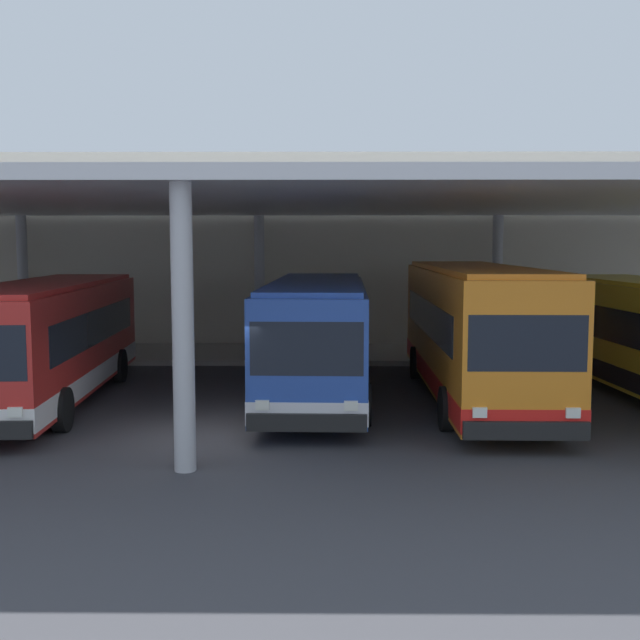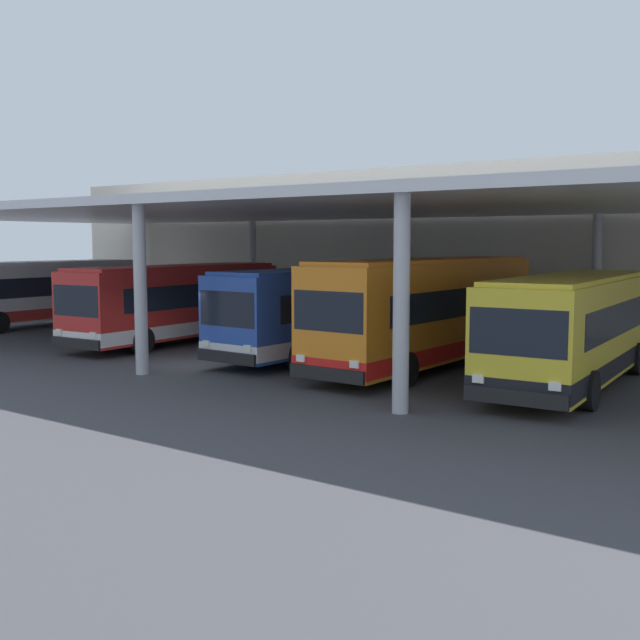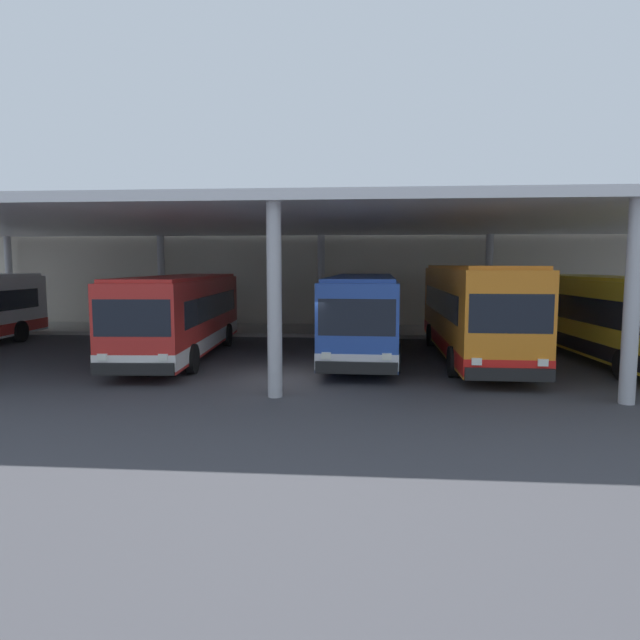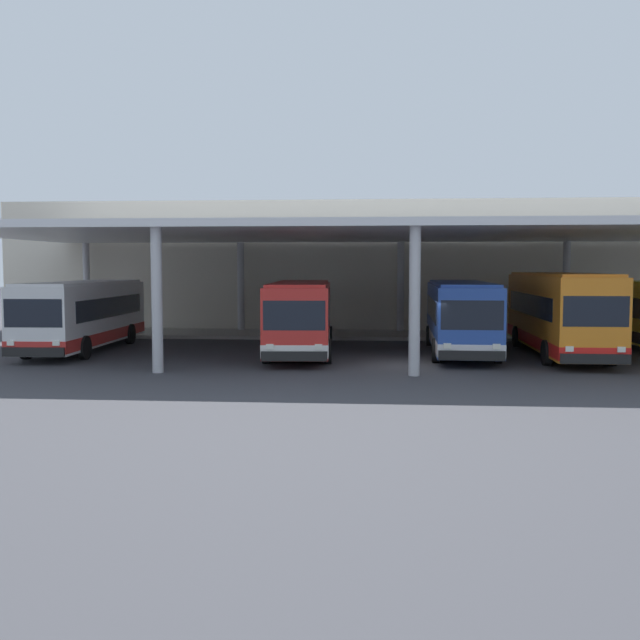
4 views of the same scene
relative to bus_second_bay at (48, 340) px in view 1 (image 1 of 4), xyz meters
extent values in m
plane|color=#3D3D42|center=(4.66, -3.50, -1.66)|extent=(200.00, 200.00, 0.00)
cube|color=#A39E93|center=(4.66, 8.25, -1.57)|extent=(42.00, 4.50, 0.18)
cube|color=beige|center=(4.66, 11.50, 2.22)|extent=(48.00, 1.60, 7.75)
cube|color=silver|center=(4.66, 2.00, 3.74)|extent=(40.00, 17.00, 0.30)
cylinder|color=#B2B2B7|center=(-4.59, 10.00, 0.97)|extent=(0.40, 0.40, 5.25)
cylinder|color=#B2B2B7|center=(4.66, -6.00, 0.97)|extent=(0.40, 0.40, 5.25)
cylinder|color=#B2B2B7|center=(4.66, 10.00, 0.97)|extent=(0.40, 0.40, 5.25)
cylinder|color=#B2B2B7|center=(13.91, 10.00, 0.97)|extent=(0.40, 0.40, 5.25)
cube|color=red|center=(0.00, 0.00, 0.04)|extent=(3.12, 10.53, 2.70)
cube|color=white|center=(0.00, 0.00, -0.96)|extent=(3.14, 10.55, 0.50)
cube|color=black|center=(-0.01, 0.15, 0.34)|extent=(3.04, 8.66, 0.90)
cube|color=red|center=(0.00, 0.00, 1.45)|extent=(2.89, 10.10, 0.12)
cube|color=white|center=(1.21, -5.17, -0.76)|extent=(0.28, 0.10, 0.20)
cylinder|color=black|center=(1.42, -3.15, -1.16)|extent=(0.34, 1.01, 1.00)
cylinder|color=black|center=(-1.39, 2.78, -1.16)|extent=(0.34, 1.01, 1.00)
cylinder|color=black|center=(1.05, 2.93, -1.16)|extent=(0.34, 1.01, 1.00)
cube|color=#284CA8|center=(7.02, 0.72, 0.04)|extent=(2.80, 10.47, 2.70)
cube|color=silver|center=(7.02, 0.72, -0.96)|extent=(2.82, 10.49, 0.50)
cube|color=black|center=(7.02, 0.87, 0.34)|extent=(2.79, 8.60, 0.90)
cube|color=black|center=(6.86, -4.43, 0.39)|extent=(2.30, 0.19, 1.10)
cube|color=black|center=(6.86, -4.52, -1.11)|extent=(2.45, 0.23, 0.36)
cube|color=#2A50B0|center=(7.02, 0.72, 1.45)|extent=(2.59, 10.05, 0.12)
cube|color=yellow|center=(6.87, -4.40, 1.21)|extent=(1.75, 0.17, 0.28)
cube|color=white|center=(5.96, -4.48, -0.76)|extent=(0.28, 0.09, 0.20)
cube|color=white|center=(7.76, -4.53, -0.76)|extent=(0.28, 0.09, 0.20)
cylinder|color=black|center=(5.70, -2.47, -1.16)|extent=(0.31, 1.01, 1.00)
cylinder|color=black|center=(8.15, -2.54, -1.16)|extent=(0.31, 1.01, 1.00)
cylinder|color=black|center=(5.88, 3.62, -1.16)|extent=(0.31, 1.01, 1.00)
cylinder|color=black|center=(8.32, 3.54, -1.16)|extent=(0.31, 1.01, 1.00)
cube|color=orange|center=(11.21, 0.49, 0.24)|extent=(2.65, 11.23, 3.10)
cube|color=red|center=(11.21, 0.49, -0.96)|extent=(2.67, 11.25, 0.50)
cube|color=black|center=(11.22, 0.64, 0.54)|extent=(2.66, 9.22, 0.90)
cube|color=black|center=(11.14, -5.06, 0.59)|extent=(2.30, 0.15, 1.10)
cube|color=black|center=(11.14, -5.15, -1.11)|extent=(2.45, 0.19, 0.36)
cube|color=orange|center=(11.21, 0.49, 1.85)|extent=(2.44, 10.78, 0.12)
cube|color=yellow|center=(11.14, -5.03, 1.61)|extent=(1.75, 0.14, 0.28)
cube|color=white|center=(10.24, -5.13, -0.76)|extent=(0.28, 0.08, 0.20)
cube|color=white|center=(12.04, -5.15, -0.76)|extent=(0.28, 0.08, 0.20)
cylinder|color=black|center=(9.94, -2.97, -1.16)|extent=(0.29, 1.00, 1.00)
cylinder|color=black|center=(12.39, -3.00, -1.16)|extent=(0.29, 1.00, 1.00)
cylinder|color=black|center=(10.03, 3.59, -1.16)|extent=(0.29, 1.00, 1.00)
cylinder|color=black|center=(12.48, 3.55, -1.16)|extent=(0.29, 1.00, 1.00)
cylinder|color=black|center=(14.77, 2.85, -1.16)|extent=(0.34, 1.01, 1.00)
cube|color=#383D47|center=(-1.39, 8.25, -1.03)|extent=(1.80, 0.44, 0.08)
cube|color=#383D47|center=(-1.39, 8.45, -0.78)|extent=(1.80, 0.06, 0.44)
cube|color=#2D2D33|center=(-2.09, 8.25, -1.25)|extent=(0.10, 0.36, 0.45)
cube|color=#2D2D33|center=(-0.69, 8.25, -1.25)|extent=(0.10, 0.36, 0.45)
camera|label=1|loc=(7.25, -19.66, 2.51)|focal=42.77mm
camera|label=2|loc=(22.87, -21.74, 2.46)|focal=42.59mm
camera|label=3|loc=(7.06, -20.35, 1.96)|focal=30.28mm
camera|label=4|loc=(3.38, -31.43, 2.19)|focal=40.46mm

